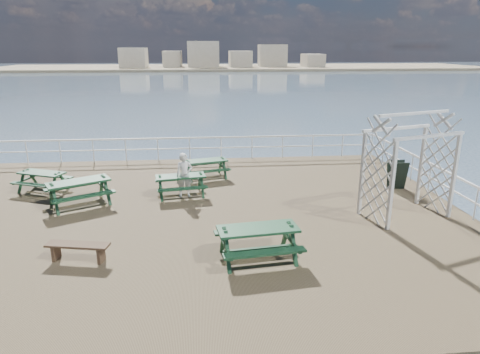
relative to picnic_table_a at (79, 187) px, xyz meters
name	(u,v)px	position (x,y,z in m)	size (l,w,h in m)	color
ground	(186,218)	(3.58, -1.13, -0.77)	(18.00, 14.00, 0.30)	brown
sea_backdrop	(235,64)	(16.11, 132.93, -1.13)	(300.00, 300.00, 9.20)	#3B4F63
railing	(185,166)	(3.51, 1.43, 0.25)	(17.77, 13.76, 1.10)	white
picnic_table_a	(79,187)	(0.00, 0.00, 0.00)	(2.51, 2.36, 0.97)	#163D22
picnic_table_b	(205,165)	(4.27, 2.76, -0.08)	(2.02, 1.78, 0.84)	#163D22
picnic_table_c	(181,181)	(3.35, 0.67, -0.08)	(1.94, 1.66, 0.85)	#163D22
picnic_table_d	(42,177)	(-1.75, 1.62, -0.09)	(2.08, 1.91, 0.82)	#163D22
picnic_table_e	(258,236)	(5.46, -4.37, 0.00)	(2.17, 1.83, 0.97)	#163D22
flat_bench_near	(78,248)	(0.99, -4.04, -0.28)	(1.62, 0.69, 0.45)	#4E3A28
trellis_arbor	(408,171)	(10.45, -1.90, 0.84)	(2.94, 2.14, 3.28)	white
sandwich_board	(397,175)	(11.38, 0.66, -0.09)	(0.68, 0.52, 1.09)	black
person	(184,175)	(3.50, 0.53, 0.17)	(0.58, 0.38, 1.59)	white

